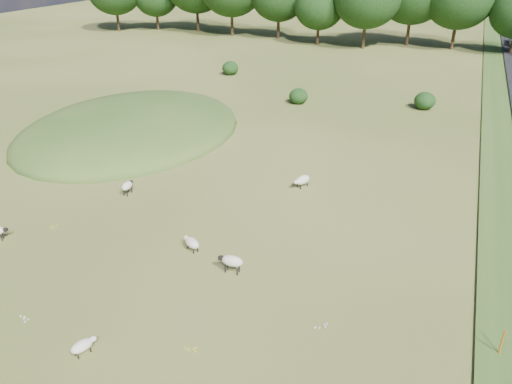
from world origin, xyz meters
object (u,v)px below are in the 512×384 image
sheep_0 (302,180)px  sheep_3 (192,243)px  marker_post (502,343)px  sheep_4 (83,346)px  sheep_1 (231,261)px  sheep_2 (127,186)px

sheep_0 → sheep_3: 9.13m
marker_post → sheep_0: bearing=135.8°
marker_post → sheep_4: 15.05m
marker_post → sheep_1: bearing=175.2°
sheep_0 → sheep_1: size_ratio=1.10×
sheep_3 → sheep_4: (-0.32, -7.50, -0.04)m
sheep_3 → sheep_4: 7.51m
marker_post → sheep_3: bearing=172.3°
sheep_0 → sheep_3: bearing=6.4°
sheep_0 → sheep_4: sheep_0 is taller
sheep_2 → sheep_4: sheep_2 is taller
sheep_2 → sheep_4: (6.13, -11.33, -0.18)m
sheep_1 → sheep_4: 7.19m
sheep_0 → sheep_2: 10.44m
sheep_1 → sheep_2: size_ratio=1.09×
marker_post → sheep_4: (-13.94, -5.66, -0.23)m
sheep_0 → sheep_4: (-3.11, -16.20, -0.10)m
sheep_0 → sheep_3: size_ratio=1.14×
sheep_2 → sheep_3: 7.50m
marker_post → sheep_3: size_ratio=1.03×
marker_post → sheep_4: bearing=-157.9°
sheep_1 → sheep_2: sheep_1 is taller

